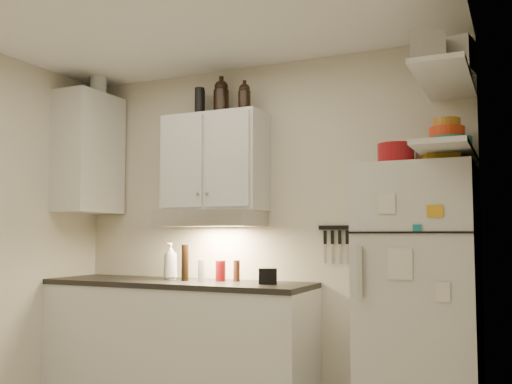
% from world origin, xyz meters
% --- Properties ---
extents(back_wall, '(3.20, 0.02, 2.60)m').
position_xyz_m(back_wall, '(0.00, 1.51, 1.30)').
color(back_wall, beige).
rests_on(back_wall, ground).
extents(right_wall, '(0.02, 3.00, 2.60)m').
position_xyz_m(right_wall, '(1.61, 0.00, 1.30)').
color(right_wall, beige).
rests_on(right_wall, ground).
extents(base_cabinet, '(2.10, 0.60, 0.88)m').
position_xyz_m(base_cabinet, '(-0.55, 1.20, 0.44)').
color(base_cabinet, silver).
rests_on(base_cabinet, floor).
extents(countertop, '(2.10, 0.62, 0.04)m').
position_xyz_m(countertop, '(-0.55, 1.20, 0.90)').
color(countertop, black).
rests_on(countertop, base_cabinet).
extents(upper_cabinet, '(0.80, 0.33, 0.75)m').
position_xyz_m(upper_cabinet, '(-0.30, 1.33, 1.83)').
color(upper_cabinet, silver).
rests_on(upper_cabinet, back_wall).
extents(side_cabinet, '(0.33, 0.55, 1.00)m').
position_xyz_m(side_cabinet, '(-1.44, 1.20, 1.95)').
color(side_cabinet, silver).
rests_on(side_cabinet, left_wall).
extents(range_hood, '(0.76, 0.46, 0.12)m').
position_xyz_m(range_hood, '(-0.30, 1.27, 1.39)').
color(range_hood, silver).
rests_on(range_hood, back_wall).
extents(fridge, '(0.70, 0.68, 1.70)m').
position_xyz_m(fridge, '(1.25, 1.16, 0.85)').
color(fridge, silver).
rests_on(fridge, floor).
extents(shelf_hi, '(0.30, 0.95, 0.03)m').
position_xyz_m(shelf_hi, '(1.45, 1.02, 2.20)').
color(shelf_hi, silver).
rests_on(shelf_hi, right_wall).
extents(shelf_lo, '(0.30, 0.95, 0.03)m').
position_xyz_m(shelf_lo, '(1.45, 1.02, 1.76)').
color(shelf_lo, silver).
rests_on(shelf_lo, right_wall).
extents(knife_strip, '(0.42, 0.02, 0.03)m').
position_xyz_m(knife_strip, '(0.70, 1.49, 1.32)').
color(knife_strip, black).
rests_on(knife_strip, back_wall).
extents(dutch_oven, '(0.26, 0.26, 0.13)m').
position_xyz_m(dutch_oven, '(1.15, 1.03, 1.77)').
color(dutch_oven, maroon).
rests_on(dutch_oven, fridge).
extents(book_stack, '(0.26, 0.29, 0.08)m').
position_xyz_m(book_stack, '(1.40, 1.05, 1.74)').
color(book_stack, gold).
rests_on(book_stack, fridge).
extents(spice_jar, '(0.07, 0.07, 0.10)m').
position_xyz_m(spice_jar, '(1.27, 1.15, 1.75)').
color(spice_jar, silver).
rests_on(spice_jar, fridge).
extents(stock_pot, '(0.27, 0.27, 0.18)m').
position_xyz_m(stock_pot, '(1.44, 1.30, 2.30)').
color(stock_pot, silver).
rests_on(stock_pot, shelf_hi).
extents(tin_a, '(0.23, 0.21, 0.20)m').
position_xyz_m(tin_a, '(1.51, 0.97, 2.32)').
color(tin_a, '#AAAAAD').
rests_on(tin_a, shelf_hi).
extents(tin_b, '(0.22, 0.22, 0.19)m').
position_xyz_m(tin_b, '(1.38, 0.78, 2.31)').
color(tin_b, '#AAAAAD').
rests_on(tin_b, shelf_hi).
extents(bowl_teal, '(0.28, 0.28, 0.11)m').
position_xyz_m(bowl_teal, '(1.44, 1.29, 1.83)').
color(bowl_teal, '#157578').
rests_on(bowl_teal, shelf_lo).
extents(bowl_orange, '(0.22, 0.22, 0.07)m').
position_xyz_m(bowl_orange, '(1.43, 1.28, 1.92)').
color(bowl_orange, red).
rests_on(bowl_orange, bowl_teal).
extents(bowl_yellow, '(0.17, 0.17, 0.06)m').
position_xyz_m(bowl_yellow, '(1.43, 1.28, 1.98)').
color(bowl_yellow, '#BB7A21').
rests_on(bowl_yellow, bowl_orange).
extents(plates, '(0.24, 0.24, 0.06)m').
position_xyz_m(plates, '(1.41, 1.02, 1.80)').
color(plates, '#157578').
rests_on(plates, shelf_lo).
extents(growler_a, '(0.14, 0.14, 0.29)m').
position_xyz_m(growler_a, '(-0.26, 1.36, 2.34)').
color(growler_a, black).
rests_on(growler_a, upper_cabinet).
extents(growler_b, '(0.12, 0.12, 0.23)m').
position_xyz_m(growler_b, '(-0.05, 1.33, 2.31)').
color(growler_b, black).
rests_on(growler_b, upper_cabinet).
extents(thermos_a, '(0.09, 0.09, 0.22)m').
position_xyz_m(thermos_a, '(-0.42, 1.29, 2.31)').
color(thermos_a, black).
rests_on(thermos_a, upper_cabinet).
extents(thermos_b, '(0.10, 0.10, 0.23)m').
position_xyz_m(thermos_b, '(-0.47, 1.39, 2.31)').
color(thermos_b, black).
rests_on(thermos_b, upper_cabinet).
extents(side_jar, '(0.18, 0.18, 0.18)m').
position_xyz_m(side_jar, '(-1.37, 1.22, 2.54)').
color(side_jar, silver).
rests_on(side_jar, side_cabinet).
extents(soap_bottle, '(0.13, 0.13, 0.32)m').
position_xyz_m(soap_bottle, '(-0.65, 1.25, 1.08)').
color(soap_bottle, silver).
rests_on(soap_bottle, countertop).
extents(pepper_mill, '(0.06, 0.06, 0.16)m').
position_xyz_m(pepper_mill, '(-0.11, 1.33, 1.00)').
color(pepper_mill, '#572A1A').
rests_on(pepper_mill, countertop).
extents(oil_bottle, '(0.06, 0.06, 0.27)m').
position_xyz_m(oil_bottle, '(-0.56, 1.32, 1.05)').
color(oil_bottle, '#515D17').
rests_on(oil_bottle, countertop).
extents(vinegar_bottle, '(0.06, 0.06, 0.27)m').
position_xyz_m(vinegar_bottle, '(-0.48, 1.20, 1.06)').
color(vinegar_bottle, black).
rests_on(vinegar_bottle, countertop).
extents(clear_bottle, '(0.07, 0.07, 0.16)m').
position_xyz_m(clear_bottle, '(-0.35, 1.22, 1.00)').
color(clear_bottle, silver).
rests_on(clear_bottle, countertop).
extents(red_jar, '(0.09, 0.09, 0.15)m').
position_xyz_m(red_jar, '(-0.23, 1.29, 1.00)').
color(red_jar, maroon).
rests_on(red_jar, countertop).
extents(caddy, '(0.15, 0.13, 0.11)m').
position_xyz_m(caddy, '(0.20, 1.21, 0.97)').
color(caddy, black).
rests_on(caddy, countertop).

